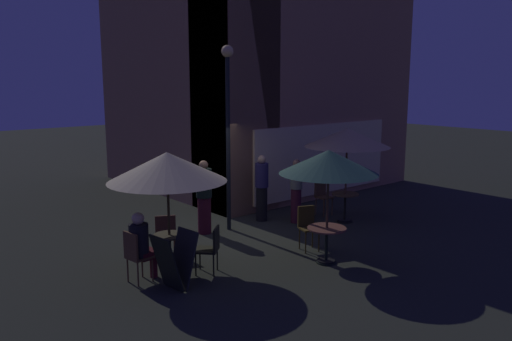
% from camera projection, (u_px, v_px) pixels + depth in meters
% --- Properties ---
extents(ground_plane, '(60.00, 60.00, 0.00)m').
position_uv_depth(ground_plane, '(227.00, 236.00, 11.88)').
color(ground_plane, '#292C21').
extents(cafe_building, '(7.97, 7.66, 9.23)m').
position_uv_depth(cafe_building, '(247.00, 47.00, 15.86)').
color(cafe_building, '#A67755').
rests_on(cafe_building, ground).
extents(street_lamp_near_corner, '(0.28, 0.28, 4.41)m').
position_uv_depth(street_lamp_near_corner, '(228.00, 113.00, 11.95)').
color(street_lamp_near_corner, black).
rests_on(street_lamp_near_corner, ground).
extents(menu_sandwich_board, '(0.73, 0.62, 1.00)m').
position_uv_depth(menu_sandwich_board, '(175.00, 261.00, 8.84)').
color(menu_sandwich_board, '#242523').
rests_on(menu_sandwich_board, ground).
extents(cafe_table_0, '(0.77, 0.77, 0.73)m').
position_uv_depth(cafe_table_0, '(327.00, 237.00, 10.09)').
color(cafe_table_0, black).
rests_on(cafe_table_0, ground).
extents(cafe_table_1, '(0.61, 0.61, 0.73)m').
position_uv_depth(cafe_table_1, '(170.00, 247.00, 9.65)').
color(cafe_table_1, black).
rests_on(cafe_table_1, ground).
extents(cafe_table_2, '(0.69, 0.69, 0.75)m').
position_uv_depth(cafe_table_2, '(345.00, 202.00, 13.03)').
color(cafe_table_2, black).
rests_on(cafe_table_2, ground).
extents(patio_umbrella_0, '(1.93, 1.93, 2.29)m').
position_uv_depth(patio_umbrella_0, '(329.00, 162.00, 9.83)').
color(patio_umbrella_0, black).
rests_on(patio_umbrella_0, ground).
extents(patio_umbrella_1, '(2.22, 2.22, 2.31)m').
position_uv_depth(patio_umbrella_1, '(167.00, 167.00, 9.37)').
color(patio_umbrella_1, black).
rests_on(patio_umbrella_1, ground).
extents(patio_umbrella_2, '(2.14, 2.14, 2.42)m').
position_uv_depth(patio_umbrella_2, '(347.00, 138.00, 12.73)').
color(patio_umbrella_2, black).
rests_on(patio_umbrella_2, ground).
extents(cafe_chair_0, '(0.50, 0.50, 0.94)m').
position_uv_depth(cafe_chair_0, '(308.00, 224.00, 10.90)').
color(cafe_chair_0, '#4D3B15').
rests_on(cafe_chair_0, ground).
extents(cafe_chair_1, '(0.56, 0.56, 0.85)m').
position_uv_depth(cafe_chair_1, '(166.00, 233.00, 10.45)').
color(cafe_chair_1, brown).
rests_on(cafe_chair_1, ground).
extents(cafe_chair_2, '(0.44, 0.44, 0.96)m').
position_uv_depth(cafe_chair_2, '(135.00, 253.00, 9.06)').
color(cafe_chair_2, brown).
rests_on(cafe_chair_2, ground).
extents(cafe_chair_3, '(0.60, 0.60, 0.90)m').
position_uv_depth(cafe_chair_3, '(211.00, 246.00, 9.54)').
color(cafe_chair_3, black).
rests_on(cafe_chair_3, ground).
extents(cafe_chair_4, '(0.42, 0.42, 0.89)m').
position_uv_depth(cafe_chair_4, '(322.00, 194.00, 13.73)').
color(cafe_chair_4, brown).
rests_on(cafe_chair_4, ground).
extents(patron_seated_0, '(0.54, 0.40, 1.30)m').
position_uv_depth(patron_seated_0, '(141.00, 242.00, 9.14)').
color(patron_seated_0, '#481219').
rests_on(patron_seated_0, ground).
extents(patron_standing_1, '(0.34, 0.34, 1.72)m').
position_uv_depth(patron_standing_1, '(262.00, 188.00, 13.06)').
color(patron_standing_1, black).
rests_on(patron_standing_1, ground).
extents(patron_standing_2, '(0.31, 0.31, 1.64)m').
position_uv_depth(patron_standing_2, '(296.00, 191.00, 12.91)').
color(patron_standing_2, '#4A1924').
rests_on(patron_standing_2, ground).
extents(patron_standing_3, '(0.37, 0.37, 1.76)m').
position_uv_depth(patron_standing_3, '(204.00, 197.00, 11.99)').
color(patron_standing_3, '#441420').
rests_on(patron_standing_3, ground).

